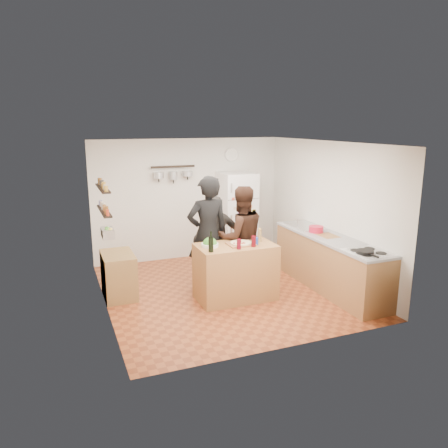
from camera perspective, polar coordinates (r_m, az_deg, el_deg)
name	(u,v)px	position (r m, az deg, el deg)	size (l,w,h in m)	color
room_shell	(218,215)	(7.58, -0.80, 1.20)	(4.20, 4.20, 4.20)	brown
prep_island	(236,272)	(7.12, 1.52, -6.26)	(1.25, 0.72, 0.91)	#A46C3C
pizza_board	(241,244)	(6.99, 2.21, -2.63)	(0.42, 0.34, 0.02)	#925835
pizza	(241,243)	(6.99, 2.21, -2.48)	(0.34, 0.34, 0.02)	beige
salad_bowl	(210,245)	(6.87, -1.85, -2.76)	(0.27, 0.27, 0.05)	white
wine_bottle	(211,245)	(6.58, -1.72, -2.70)	(0.08, 0.08, 0.23)	black
wine_glass_near	(239,244)	(6.73, 1.95, -2.65)	(0.07, 0.07, 0.16)	#560714
wine_glass_far	(254,241)	(6.87, 3.89, -2.27)	(0.07, 0.07, 0.17)	#50060E
pepper_mill	(260,236)	(7.18, 4.69, -1.56)	(0.06, 0.06, 0.18)	olive
salt_canister	(256,241)	(6.98, 4.20, -2.25)	(0.07, 0.07, 0.12)	#1C3B9A
person_left	(208,234)	(7.32, -2.13, -1.34)	(0.72, 0.47, 1.98)	black
person_center	(241,238)	(7.47, 2.23, -1.81)	(0.87, 0.68, 1.78)	black
person_back	(217,238)	(7.96, -0.88, -1.79)	(0.90, 0.37, 1.53)	#2E2B29
counter_run	(329,263)	(7.76, 13.61, -5.00)	(0.63, 2.63, 0.90)	#9E7042
stove_top	(368,253)	(6.91, 18.32, -3.57)	(0.60, 0.62, 0.02)	white
skillet	(365,252)	(6.81, 17.93, -3.49)	(0.26, 0.26, 0.05)	black
sink	(304,226)	(8.32, 10.44, -0.30)	(0.50, 0.80, 0.03)	silver
cutting_board	(328,236)	(7.71, 13.37, -1.54)	(0.30, 0.40, 0.02)	olive
red_bowl	(316,229)	(7.90, 11.94, -0.66)	(0.26, 0.26, 0.11)	red
fridge	(237,215)	(9.23, 1.72, 1.16)	(0.70, 0.68, 1.80)	white
wall_clock	(231,155)	(9.36, 0.96, 9.06)	(0.30, 0.30, 0.03)	silver
spice_shelf_lower	(104,211)	(6.91, -15.38, 1.66)	(0.12, 1.00, 0.03)	black
spice_shelf_upper	(103,188)	(6.85, -15.56, 4.53)	(0.12, 1.00, 0.03)	black
produce_basket	(108,233)	(6.99, -14.97, -1.13)	(0.18, 0.35, 0.14)	silver
side_table	(119,275)	(7.44, -13.59, -6.49)	(0.50, 0.80, 0.73)	olive
pot_rack	(173,167)	(8.88, -6.67, 7.46)	(0.90, 0.04, 0.04)	black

